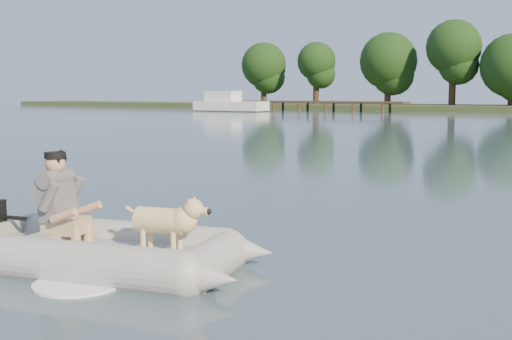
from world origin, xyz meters
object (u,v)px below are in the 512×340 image
Objects in this scene: dock at (321,106)px; cabin_cruiser at (231,101)px; dinghy at (108,216)px; man at (58,196)px; dog at (161,225)px.

cabin_cruiser is at bearing -142.56° from dock.
cabin_cruiser is (-33.11, 46.93, 0.48)m from dinghy.
dinghy is at bearing -4.24° from man.
dock is at bearing 33.89° from cabin_cruiser.
dog is at bearing 0.00° from man.
dinghy is 57.44m from cabin_cruiser.
dinghy reaches higher than dog.
dog is (26.53, -52.20, -0.05)m from dock.
dock is 18.35× the size of man.
dinghy is 4.50× the size of man.
dock is at bearing 100.97° from dinghy.
man is 0.13× the size of cabin_cruiser.
dog is 57.59m from cabin_cruiser.
dinghy is 0.66m from man.
dock is 21.20× the size of dog.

